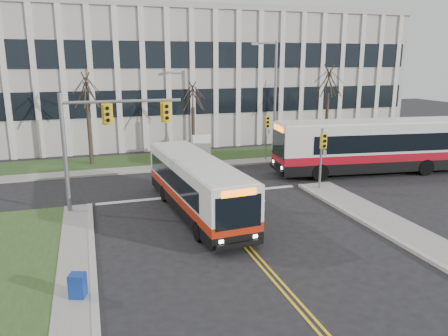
% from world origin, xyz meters
% --- Properties ---
extents(ground, '(120.00, 120.00, 0.00)m').
position_xyz_m(ground, '(0.00, 0.00, 0.00)').
color(ground, black).
rests_on(ground, ground).
extents(sidewalk_cross, '(44.00, 1.60, 0.14)m').
position_xyz_m(sidewalk_cross, '(5.00, 15.20, 0.07)').
color(sidewalk_cross, '#9E9B93').
rests_on(sidewalk_cross, ground).
extents(building_lawn, '(44.00, 5.00, 0.12)m').
position_xyz_m(building_lawn, '(5.00, 18.00, 0.06)').
color(building_lawn, '#2F491F').
rests_on(building_lawn, ground).
extents(office_building, '(40.00, 16.00, 12.00)m').
position_xyz_m(office_building, '(5.00, 30.00, 6.00)').
color(office_building, '#B4B0A6').
rests_on(office_building, ground).
extents(mast_arm_signal, '(6.11, 0.38, 6.20)m').
position_xyz_m(mast_arm_signal, '(-5.62, 7.16, 4.26)').
color(mast_arm_signal, slate).
rests_on(mast_arm_signal, ground).
extents(signal_pole_near, '(0.34, 0.39, 3.80)m').
position_xyz_m(signal_pole_near, '(7.20, 6.90, 2.50)').
color(signal_pole_near, slate).
rests_on(signal_pole_near, ground).
extents(signal_pole_far, '(0.34, 0.39, 3.80)m').
position_xyz_m(signal_pole_far, '(7.20, 15.40, 2.50)').
color(signal_pole_far, slate).
rests_on(signal_pole_far, ground).
extents(streetlight, '(2.15, 0.25, 9.20)m').
position_xyz_m(streetlight, '(8.03, 16.20, 5.19)').
color(streetlight, slate).
rests_on(streetlight, ground).
extents(directory_sign, '(1.50, 0.12, 2.00)m').
position_xyz_m(directory_sign, '(2.50, 17.50, 1.17)').
color(directory_sign, slate).
rests_on(directory_sign, ground).
extents(tree_left, '(1.80, 1.80, 7.70)m').
position_xyz_m(tree_left, '(-6.00, 18.00, 5.51)').
color(tree_left, '#42352B').
rests_on(tree_left, ground).
extents(tree_mid, '(1.80, 1.80, 6.82)m').
position_xyz_m(tree_mid, '(2.00, 18.20, 4.88)').
color(tree_mid, '#42352B').
rests_on(tree_mid, ground).
extents(tree_right, '(1.80, 1.80, 8.25)m').
position_xyz_m(tree_right, '(14.00, 18.00, 5.91)').
color(tree_right, '#42352B').
rests_on(tree_right, ground).
extents(bus_main, '(3.12, 10.81, 2.84)m').
position_xyz_m(bus_main, '(-1.00, 5.12, 1.42)').
color(bus_main, silver).
rests_on(bus_main, ground).
extents(bus_cross, '(13.86, 4.61, 3.63)m').
position_xyz_m(bus_cross, '(12.73, 9.67, 1.81)').
color(bus_cross, silver).
rests_on(bus_cross, ground).
extents(newspaper_box_blue, '(0.62, 0.59, 0.95)m').
position_xyz_m(newspaper_box_blue, '(-6.80, -1.92, 0.47)').
color(newspaper_box_blue, navy).
rests_on(newspaper_box_blue, ground).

